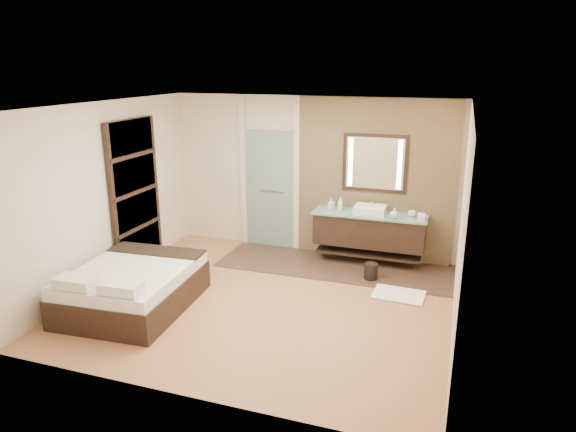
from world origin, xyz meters
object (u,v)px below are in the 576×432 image
(mirror_unit, at_px, (375,163))
(bed, at_px, (133,287))
(vanity, at_px, (369,230))
(waste_bin, at_px, (371,271))

(mirror_unit, distance_m, bed, 4.21)
(bed, bearing_deg, mirror_unit, 42.71)
(mirror_unit, relative_size, bed, 0.55)
(vanity, height_order, bed, vanity)
(bed, bearing_deg, vanity, 40.23)
(vanity, relative_size, mirror_unit, 1.75)
(vanity, distance_m, bed, 3.82)
(waste_bin, bearing_deg, bed, -145.92)
(vanity, height_order, waste_bin, vanity)
(mirror_unit, xyz_separation_m, bed, (-2.75, -2.88, -1.36))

